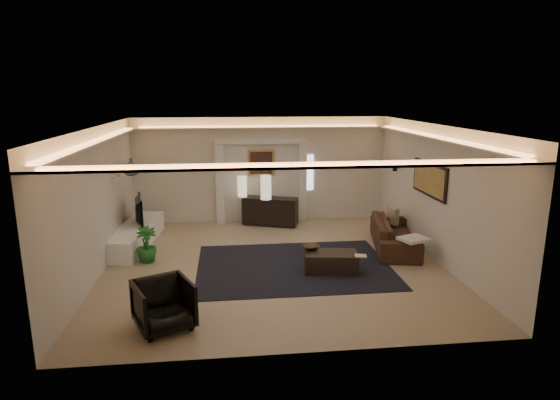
{
  "coord_description": "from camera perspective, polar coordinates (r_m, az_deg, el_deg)",
  "views": [
    {
      "loc": [
        -0.93,
        -9.28,
        3.57
      ],
      "look_at": [
        0.2,
        0.6,
        1.25
      ],
      "focal_mm": 29.84,
      "sensor_mm": 36.0,
      "label": 1
    }
  ],
  "objects": [
    {
      "name": "cove_soffit",
      "position": [
        9.38,
        -0.81,
        7.31
      ],
      "size": [
        7.0,
        7.0,
        0.04
      ],
      "primitive_type": "cube",
      "color": "silver",
      "rests_on": "ceiling"
    },
    {
      "name": "pilaster_right",
      "position": [
        13.09,
        2.75,
        2.23
      ],
      "size": [
        0.22,
        0.2,
        2.2
      ],
      "primitive_type": "cube",
      "color": "silver",
      "rests_on": "ground"
    },
    {
      "name": "area_rug",
      "position": [
        9.85,
        1.7,
        -8.1
      ],
      "size": [
        4.0,
        3.0,
        0.01
      ],
      "primitive_type": "cube",
      "color": "black",
      "rests_on": "ground"
    },
    {
      "name": "alcove_header",
      "position": [
        12.79,
        -2.33,
        7.19
      ],
      "size": [
        2.52,
        0.2,
        0.12
      ],
      "primitive_type": "cube",
      "color": "silver",
      "rests_on": "wall_back"
    },
    {
      "name": "wall_back",
      "position": [
        12.99,
        -2.33,
        3.72
      ],
      "size": [
        7.0,
        0.0,
        7.0
      ],
      "primitive_type": "plane",
      "rotation": [
        1.57,
        0.0,
        0.0
      ],
      "color": "beige",
      "rests_on": "ground"
    },
    {
      "name": "sofa",
      "position": [
        11.18,
        13.87,
        -4.08
      ],
      "size": [
        2.45,
        1.37,
        0.68
      ],
      "primitive_type": "imported",
      "rotation": [
        0.0,
        0.0,
        1.36
      ],
      "color": "#3C2C1C",
      "rests_on": "ground"
    },
    {
      "name": "throw_pillow",
      "position": [
        11.97,
        13.65,
        -1.87
      ],
      "size": [
        0.19,
        0.43,
        0.42
      ],
      "primitive_type": "cube",
      "rotation": [
        0.0,
        0.0,
        0.17
      ],
      "color": "tan",
      "rests_on": "sofa"
    },
    {
      "name": "art_panel_gold",
      "position": [
        10.7,
        17.75,
        2.43
      ],
      "size": [
        0.02,
        1.5,
        0.62
      ],
      "primitive_type": "cube",
      "color": "tan",
      "rests_on": "wall_right"
    },
    {
      "name": "plant",
      "position": [
        10.38,
        -16.05,
        -5.27
      ],
      "size": [
        0.55,
        0.55,
        0.77
      ],
      "primitive_type": "imported",
      "rotation": [
        0.0,
        0.0,
        0.35
      ],
      "color": "#206421",
      "rests_on": "ground"
    },
    {
      "name": "media_ledge",
      "position": [
        11.61,
        -17.29,
        -4.23
      ],
      "size": [
        1.0,
        2.8,
        0.51
      ],
      "primitive_type": "cube",
      "rotation": [
        0.0,
        0.0,
        -0.12
      ],
      "color": "white",
      "rests_on": "ground"
    },
    {
      "name": "magazine",
      "position": [
        9.36,
        9.87,
        -6.71
      ],
      "size": [
        0.25,
        0.2,
        0.03
      ],
      "primitive_type": "cube",
      "rotation": [
        0.0,
        0.0,
        -0.18
      ],
      "color": "beige",
      "rests_on": "coffee_table"
    },
    {
      "name": "lamp_right",
      "position": [
        12.36,
        -1.74,
        1.54
      ],
      "size": [
        0.33,
        0.33,
        0.64
      ],
      "primitive_type": "cylinder",
      "rotation": [
        0.0,
        0.0,
        -0.16
      ],
      "color": "beige",
      "rests_on": "console"
    },
    {
      "name": "wall_sconce",
      "position": [
        12.41,
        13.92,
        3.98
      ],
      "size": [
        0.12,
        0.12,
        0.22
      ],
      "primitive_type": "cylinder",
      "color": "black",
      "rests_on": "wall_right"
    },
    {
      "name": "bowl",
      "position": [
        9.65,
        3.78,
        -5.76
      ],
      "size": [
        0.41,
        0.41,
        0.08
      ],
      "primitive_type": "imported",
      "rotation": [
        0.0,
        0.0,
        0.21
      ],
      "color": "#3F2C19",
      "rests_on": "coffee_table"
    },
    {
      "name": "art_panel_frame",
      "position": [
        10.71,
        17.87,
        2.43
      ],
      "size": [
        0.04,
        1.64,
        0.74
      ],
      "primitive_type": "cube",
      "color": "black",
      "rests_on": "wall_right"
    },
    {
      "name": "console",
      "position": [
        12.69,
        -1.23,
        -1.34
      ],
      "size": [
        1.55,
        0.93,
        0.74
      ],
      "primitive_type": "cube",
      "rotation": [
        0.0,
        0.0,
        -0.34
      ],
      "color": "black",
      "rests_on": "ground"
    },
    {
      "name": "lamp_left",
      "position": [
        12.72,
        -4.65,
        1.84
      ],
      "size": [
        0.28,
        0.28,
        0.56
      ],
      "primitive_type": "cylinder",
      "rotation": [
        0.0,
        0.0,
        0.11
      ],
      "color": "beige",
      "rests_on": "console"
    },
    {
      "name": "painting_canvas",
      "position": [
        12.91,
        -2.32,
        4.56
      ],
      "size": [
        0.62,
        0.02,
        0.62
      ],
      "primitive_type": "cube",
      "color": "#4C2D1E",
      "rests_on": "wall_back"
    },
    {
      "name": "wall_left",
      "position": [
        9.86,
        -21.46,
        -0.21
      ],
      "size": [
        0.0,
        7.0,
        7.0
      ],
      "primitive_type": "plane",
      "rotation": [
        1.57,
        0.0,
        1.57
      ],
      "color": "beige",
      "rests_on": "ground"
    },
    {
      "name": "tv",
      "position": [
        11.69,
        -17.27,
        -1.32
      ],
      "size": [
        1.13,
        0.39,
        0.65
      ],
      "primitive_type": "imported",
      "rotation": [
        0.0,
        0.0,
        1.79
      ],
      "color": "black",
      "rests_on": "media_ledge"
    },
    {
      "name": "ceiling",
      "position": [
        9.35,
        -0.81,
        9.02
      ],
      "size": [
        7.0,
        7.0,
        0.0
      ],
      "primitive_type": "plane",
      "rotation": [
        3.14,
        0.0,
        0.0
      ],
      "color": "white",
      "rests_on": "ground"
    },
    {
      "name": "pilaster_left",
      "position": [
        12.92,
        -7.38,
        2.0
      ],
      "size": [
        0.22,
        0.2,
        2.2
      ],
      "primitive_type": "cube",
      "color": "silver",
      "rests_on": "ground"
    },
    {
      "name": "wall_front",
      "position": [
        6.23,
        2.46,
        -6.77
      ],
      "size": [
        7.0,
        0.0,
        7.0
      ],
      "primitive_type": "plane",
      "rotation": [
        -1.57,
        0.0,
        0.0
      ],
      "color": "beige",
      "rests_on": "ground"
    },
    {
      "name": "armchair",
      "position": [
        7.52,
        -14.06,
        -12.36
      ],
      "size": [
        1.09,
        1.1,
        0.76
      ],
      "primitive_type": "imported",
      "rotation": [
        0.0,
        0.0,
        0.43
      ],
      "color": "black",
      "rests_on": "ground"
    },
    {
      "name": "ginger_jar",
      "position": [
        11.35,
        -17.76,
        3.88
      ],
      "size": [
        0.39,
        0.39,
        0.4
      ],
      "primitive_type": "imported",
      "rotation": [
        0.0,
        0.0,
        0.02
      ],
      "color": "#455F6E",
      "rests_on": "wall_niche"
    },
    {
      "name": "throw_blanket",
      "position": [
        10.2,
        16.05,
        -4.62
      ],
      "size": [
        0.7,
        0.64,
        0.06
      ],
      "primitive_type": "cube",
      "rotation": [
        0.0,
        0.0,
        0.38
      ],
      "color": "beige",
      "rests_on": "sofa"
    },
    {
      "name": "wall_niche",
      "position": [
        11.14,
        -19.45,
        2.45
      ],
      "size": [
        0.1,
        0.55,
        0.04
      ],
      "primitive_type": "cube",
      "color": "silver",
      "rests_on": "wall_left"
    },
    {
      "name": "floor",
      "position": [
        9.99,
        -0.76,
        -7.81
      ],
      "size": [
        7.0,
        7.0,
        0.0
      ],
      "primitive_type": "plane",
      "color": "tan",
      "rests_on": "ground"
    },
    {
      "name": "figurine",
      "position": [
        11.95,
        -17.02,
        -1.65
      ],
      "size": [
        0.14,
        0.14,
        0.34
      ],
      "primitive_type": "cylinder",
      "rotation": [
        0.0,
        0.0,
        0.12
      ],
      "color": "#4A3526",
      "rests_on": "media_ledge"
    },
    {
      "name": "painting_frame",
      "position": [
        12.93,
        -2.33,
        4.58
      ],
      "size": [
        0.74,
        0.04,
        0.74
      ],
      "primitive_type": "cube",
      "color": "tan",
      "rests_on": "wall_back"
    },
    {
      "name": "wall_right",
      "position": [
        10.5,
        18.59,
        0.79
      ],
      "size": [
        0.0,
        7.0,
        7.0
      ],
      "primitive_type": "plane",
      "rotation": [
        1.57,
        0.0,
        -1.57
      ],
      "color": "beige",
      "rests_on": "ground"
    },
    {
      "name": "daylight_slit",
      "position": [
        13.15,
        3.57,
        3.38
      ],
      "size": [
        0.25,
        0.03,
        1.0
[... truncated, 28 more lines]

